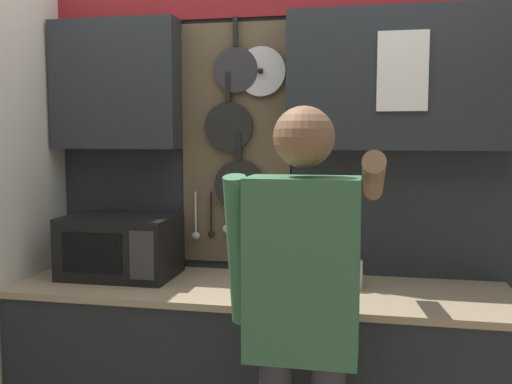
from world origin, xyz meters
TOP-DOWN VIEW (x-y plane):
  - back_wall_unit at (0.02, 0.28)m, footprint 2.76×0.22m
  - microwave at (-0.68, 0.05)m, footprint 0.52×0.35m
  - knife_block at (0.11, 0.05)m, footprint 0.11×0.15m
  - utensil_crock at (0.39, 0.05)m, footprint 0.12×0.12m
  - person at (0.26, -0.53)m, footprint 0.54×0.65m

SIDE VIEW (x-z plane):
  - utensil_crock at x=0.39m, z-range 0.82..1.16m
  - person at x=0.26m, z-range 0.16..1.84m
  - knife_block at x=0.11m, z-range 0.88..1.16m
  - microwave at x=-0.68m, z-range 0.91..1.20m
  - back_wall_unit at x=0.02m, z-range 0.26..2.73m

